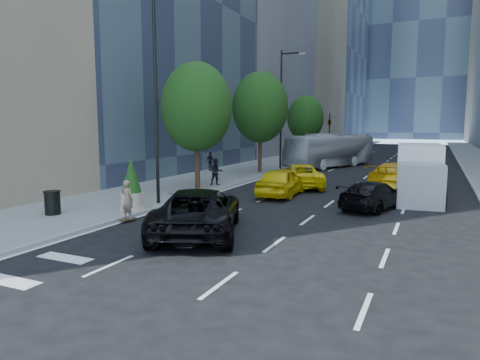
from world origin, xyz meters
The scene contains 22 objects.
ground centered at (0.00, 0.00, 0.00)m, with size 160.00×160.00×0.00m, color black.
sidewalk_left centered at (-9.00, 30.00, 0.07)m, with size 6.00×120.00×0.15m, color slate.
tower_left_end centered at (-22.00, 92.00, 30.00)m, with size 20.00×28.00×60.00m, color #2F364A.
lamp_near centered at (-6.32, 4.00, 5.81)m, with size 2.13×0.22×10.00m.
lamp_far centered at (-6.32, 22.00, 5.81)m, with size 2.13×0.22×10.00m.
tree_near centered at (-7.20, 9.00, 4.97)m, with size 4.20×4.20×7.46m.
tree_mid centered at (-7.20, 19.00, 5.32)m, with size 4.50×4.50×7.99m.
tree_far centered at (-7.20, 32.00, 4.62)m, with size 3.90×3.90×6.92m.
traffic_signal centered at (-6.40, 40.00, 4.23)m, with size 2.48×0.53×5.20m.
skateboarder centered at (-5.60, 0.62, 0.81)m, with size 0.59×0.39×1.62m, color #876F54.
black_sedan_lincoln centered at (-2.00, 0.12, 0.84)m, with size 2.80×6.07×1.69m, color black.
black_sedan_mercedes centered at (3.17, 7.63, 0.66)m, with size 1.84×4.52×1.31m, color black.
taxi_a centered at (-2.00, 9.36, 0.80)m, with size 1.89×4.69×1.60m, color #D8B60B.
taxi_b centered at (4.17, 14.00, 0.63)m, with size 1.33×3.82×1.26m, color #FFB10D.
taxi_c centered at (-2.00, 13.00, 0.74)m, with size 2.47×5.36×1.49m, color yellow.
taxi_d centered at (3.70, 15.50, 0.79)m, with size 2.23×5.48×1.59m, color #F4B10C.
city_bus centered at (-3.20, 26.85, 1.56)m, with size 2.62×11.18×3.11m, color silver.
box_truck centered at (4.98, 11.27, 1.48)m, with size 2.65×6.23×2.91m.
pedestrian_a centered at (-6.80, 10.67, 0.99)m, with size 0.81×0.63×1.68m, color black.
pedestrian_b centered at (-11.20, 18.00, 0.93)m, with size 0.92×0.38×1.57m, color black.
trash_can centered at (-9.02, -0.10, 0.64)m, with size 0.65×0.65×0.97m, color black.
planter_shrub centered at (-6.60, 2.14, 1.28)m, with size 0.99×0.99×2.36m.
Camera 1 is at (5.71, -13.06, 3.96)m, focal length 32.00 mm.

